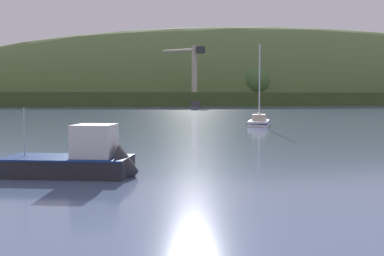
% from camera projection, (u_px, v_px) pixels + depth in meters
% --- Properties ---
extents(far_shoreline_hill, '(429.95, 101.80, 67.68)m').
position_uv_depth(far_shoreline_hill, '(288.00, 103.00, 224.45)').
color(far_shoreline_hill, '#3C4E24').
rests_on(far_shoreline_hill, ground).
extents(dockside_crane, '(14.34, 10.23, 21.35)m').
position_uv_depth(dockside_crane, '(193.00, 76.00, 177.92)').
color(dockside_crane, '#4C4C51').
rests_on(dockside_crane, ground).
extents(sailboat_near_mooring, '(4.52, 7.48, 11.54)m').
position_uv_depth(sailboat_near_mooring, '(259.00, 123.00, 65.36)').
color(sailboat_near_mooring, white).
rests_on(sailboat_near_mooring, ground).
extents(fishing_boat_moored, '(7.08, 4.25, 4.35)m').
position_uv_depth(fishing_boat_moored, '(82.00, 165.00, 24.68)').
color(fishing_boat_moored, '#232328').
rests_on(fishing_boat_moored, ground).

